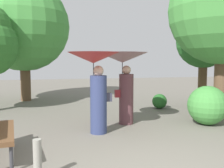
{
  "coord_description": "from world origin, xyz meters",
  "views": [
    {
      "loc": [
        -1.43,
        -3.2,
        1.71
      ],
      "look_at": [
        0.0,
        3.07,
        1.1
      ],
      "focal_mm": 40.7,
      "sensor_mm": 36.0,
      "label": 1
    }
  ],
  "objects_px": {
    "person_right": "(124,70)",
    "tree_near_left": "(24,19)",
    "person_left": "(95,75)",
    "tree_near_right": "(204,36)",
    "path_marker_post": "(37,160)"
  },
  "relations": [
    {
      "from": "person_left",
      "to": "tree_near_left",
      "type": "bearing_deg",
      "value": 14.92
    },
    {
      "from": "person_left",
      "to": "path_marker_post",
      "type": "bearing_deg",
      "value": 144.75
    },
    {
      "from": "person_left",
      "to": "tree_near_right",
      "type": "relative_size",
      "value": 0.49
    },
    {
      "from": "person_right",
      "to": "tree_near_left",
      "type": "distance_m",
      "value": 5.9
    },
    {
      "from": "tree_near_right",
      "to": "path_marker_post",
      "type": "distance_m",
      "value": 7.9
    },
    {
      "from": "person_right",
      "to": "person_left",
      "type": "bearing_deg",
      "value": 122.64
    },
    {
      "from": "person_left",
      "to": "path_marker_post",
      "type": "height_order",
      "value": "person_left"
    },
    {
      "from": "tree_near_right",
      "to": "tree_near_left",
      "type": "bearing_deg",
      "value": 158.53
    },
    {
      "from": "path_marker_post",
      "to": "person_right",
      "type": "bearing_deg",
      "value": 54.22
    },
    {
      "from": "path_marker_post",
      "to": "tree_near_right",
      "type": "bearing_deg",
      "value": 40.81
    },
    {
      "from": "person_left",
      "to": "person_right",
      "type": "relative_size",
      "value": 0.99
    },
    {
      "from": "tree_near_right",
      "to": "person_right",
      "type": "bearing_deg",
      "value": -150.23
    },
    {
      "from": "person_right",
      "to": "tree_near_left",
      "type": "height_order",
      "value": "tree_near_left"
    },
    {
      "from": "tree_near_left",
      "to": "path_marker_post",
      "type": "relative_size",
      "value": 9.06
    },
    {
      "from": "person_right",
      "to": "path_marker_post",
      "type": "xyz_separation_m",
      "value": [
        -2.04,
        -2.84,
        -1.16
      ]
    }
  ]
}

